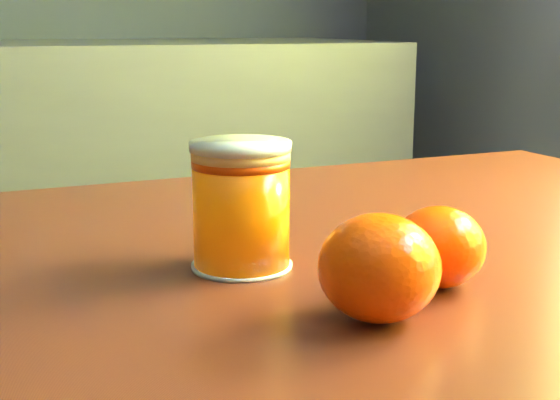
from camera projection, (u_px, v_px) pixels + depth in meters
name	position (u px, v px, depth m)	size (l,w,h in m)	color
table	(289.00, 396.00, 0.58)	(1.07, 0.78, 0.77)	#5A2316
juice_glass	(241.00, 206.00, 0.55)	(0.07, 0.07, 0.09)	#E15D04
orange_front	(379.00, 268.00, 0.46)	(0.07, 0.07, 0.06)	#FF4605
orange_back	(439.00, 247.00, 0.52)	(0.06, 0.06, 0.05)	#FF4605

